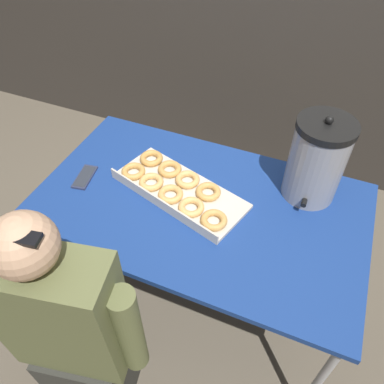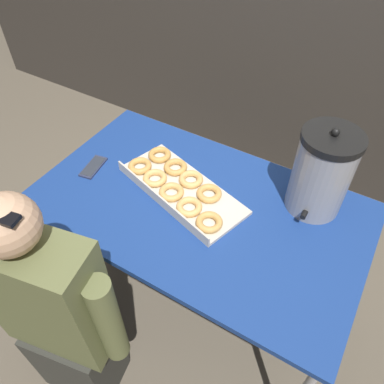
{
  "view_description": "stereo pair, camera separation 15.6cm",
  "coord_description": "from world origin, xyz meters",
  "px_view_note": "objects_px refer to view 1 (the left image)",
  "views": [
    {
      "loc": [
        0.39,
        -1.0,
        1.96
      ],
      "look_at": [
        -0.03,
        0.0,
        0.83
      ],
      "focal_mm": 35.0,
      "sensor_mm": 36.0,
      "label": 1
    },
    {
      "loc": [
        0.53,
        -0.93,
        1.96
      ],
      "look_at": [
        -0.03,
        0.0,
        0.83
      ],
      "focal_mm": 35.0,
      "sensor_mm": 36.0,
      "label": 2
    }
  ],
  "objects_px": {
    "coffee_urn": "(317,160)",
    "cell_phone": "(85,177)",
    "donut_box": "(176,188)",
    "person_seated": "(73,335)"
  },
  "relations": [
    {
      "from": "coffee_urn",
      "to": "cell_phone",
      "type": "distance_m",
      "value": 1.02
    },
    {
      "from": "coffee_urn",
      "to": "person_seated",
      "type": "height_order",
      "value": "person_seated"
    },
    {
      "from": "donut_box",
      "to": "person_seated",
      "type": "height_order",
      "value": "person_seated"
    },
    {
      "from": "coffee_urn",
      "to": "cell_phone",
      "type": "relative_size",
      "value": 2.44
    },
    {
      "from": "person_seated",
      "to": "coffee_urn",
      "type": "bearing_deg",
      "value": -137.82
    },
    {
      "from": "coffee_urn",
      "to": "person_seated",
      "type": "bearing_deg",
      "value": -126.77
    },
    {
      "from": "coffee_urn",
      "to": "cell_phone",
      "type": "height_order",
      "value": "coffee_urn"
    },
    {
      "from": "donut_box",
      "to": "cell_phone",
      "type": "bearing_deg",
      "value": -151.91
    },
    {
      "from": "cell_phone",
      "to": "person_seated",
      "type": "distance_m",
      "value": 0.68
    },
    {
      "from": "coffee_urn",
      "to": "cell_phone",
      "type": "bearing_deg",
      "value": -162.57
    }
  ]
}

